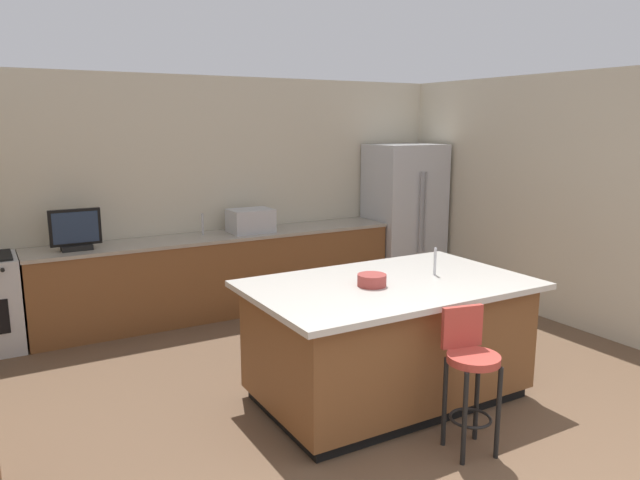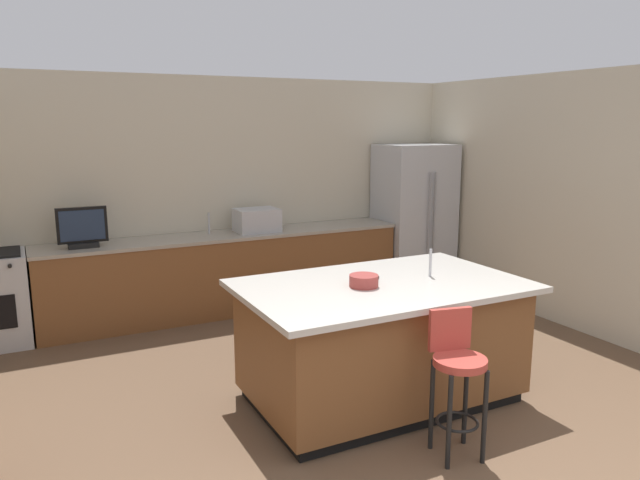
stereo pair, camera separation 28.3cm
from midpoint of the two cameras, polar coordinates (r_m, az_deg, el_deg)
The scene contains 12 objects.
wall_back at distance 7.04m, azimuth -8.32°, elevation 4.49°, with size 6.42×0.12×2.63m, color beige.
wall_right at distance 6.70m, azimuth 24.83°, elevation 3.24°, with size 0.12×5.44×2.63m, color beige.
counter_back at distance 6.82m, azimuth -7.54°, elevation -3.12°, with size 4.07×0.62×0.90m.
kitchen_island at distance 4.68m, azimuth 7.61°, elevation -9.53°, with size 2.13×1.32×0.93m.
refrigerator at distance 7.85m, azimuth 9.97°, elevation 2.24°, with size 0.91×0.74×1.85m.
microwave at distance 6.82m, azimuth -4.89°, elevation 1.91°, with size 0.48×0.36×0.26m, color #B7BABF.
tv_monitor at distance 6.31m, azimuth -20.60°, elevation 0.99°, with size 0.48×0.16×0.41m.
sink_faucet_back at distance 6.74m, azimuth -9.40°, elevation 1.58°, with size 0.02×0.02×0.24m, color #B2B2B7.
sink_faucet_island at distance 4.77m, azimuth 12.20°, elevation -2.14°, with size 0.02×0.02×0.22m, color #B2B2B7.
bar_stool_center at distance 4.01m, azimuth 14.98°, elevation -12.06°, with size 0.35×0.36×0.95m.
fruit_bowl at distance 4.41m, azimuth 6.05°, elevation -3.92°, with size 0.22×0.22×0.09m, color #993833.
tv_remote at distance 4.65m, azimuth 6.34°, elevation -3.57°, with size 0.04×0.17×0.02m, color black.
Camera 2 is at (-2.10, -1.65, 2.13)m, focal length 33.46 mm.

